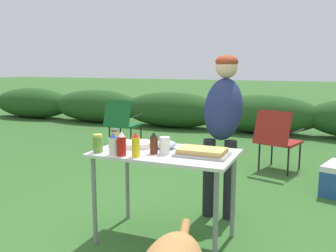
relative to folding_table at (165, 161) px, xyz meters
name	(u,v)px	position (x,y,z in m)	size (l,w,h in m)	color
ground_plane	(165,240)	(0.00, 0.00, -0.66)	(60.00, 60.00, 0.00)	#336028
shrub_hedge	(262,114)	(0.00, 5.15, -0.27)	(14.40, 0.90, 0.79)	#234C1E
folding_table	(165,161)	(0.00, 0.00, 0.00)	(1.10, 0.64, 0.74)	silver
food_tray	(202,152)	(0.31, -0.01, 0.10)	(0.40, 0.25, 0.06)	#9E9EA3
plate_stack	(138,144)	(-0.27, 0.07, 0.10)	(0.25, 0.25, 0.04)	white
mixing_bowl	(165,144)	(-0.05, 0.11, 0.11)	(0.18, 0.18, 0.07)	#99B2CC
paper_cup_stack	(165,146)	(0.03, -0.07, 0.14)	(0.08, 0.08, 0.13)	white
bbq_sauce_bottle	(154,143)	(-0.05, -0.09, 0.16)	(0.06, 0.06, 0.17)	#562314
relish_jar	(98,143)	(-0.48, -0.21, 0.15)	(0.08, 0.08, 0.14)	olive
ketchup_bottle	(122,144)	(-0.25, -0.24, 0.16)	(0.07, 0.07, 0.19)	red
mayo_bottle	(113,145)	(-0.32, -0.24, 0.16)	(0.07, 0.07, 0.17)	silver
mustard_bottle	(136,145)	(-0.14, -0.23, 0.17)	(0.06, 0.06, 0.19)	yellow
spice_jar	(115,137)	(-0.48, 0.05, 0.15)	(0.06, 0.06, 0.14)	#B2893D
standing_person_in_navy_coat	(223,117)	(0.27, 0.73, 0.27)	(0.38, 0.48, 1.50)	black
camp_chair_green_behind_table	(277,137)	(0.60, 2.36, -0.20)	(0.62, 0.70, 0.83)	maroon
camp_chair_near_hedge	(122,121)	(-1.97, 2.82, -0.20)	(0.50, 0.61, 0.83)	#19602D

